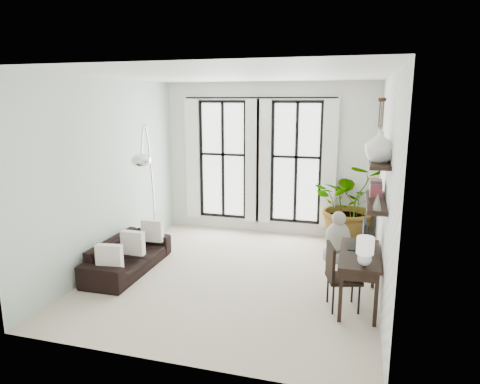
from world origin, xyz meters
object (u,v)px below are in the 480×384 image
at_px(plant, 351,204).
at_px(desk, 360,257).
at_px(arc_lamp, 147,156).
at_px(sofa, 128,255).
at_px(desk_chair, 338,273).
at_px(buddha, 338,239).

height_order(plant, desk, plant).
bearing_deg(arc_lamp, plant, 26.92).
distance_m(sofa, arc_lamp, 1.73).
relative_size(sofa, desk, 1.45).
bearing_deg(desk_chair, sofa, 157.32).
bearing_deg(desk, plant, 94.09).
xyz_separation_m(desk_chair, buddha, (-0.10, 1.90, -0.15)).
height_order(desk_chair, buddha, desk_chair).
bearing_deg(plant, desk_chair, -91.82).
relative_size(sofa, desk_chair, 2.04).
relative_size(desk, buddha, 1.44).
bearing_deg(plant, desk, -85.91).
relative_size(sofa, buddha, 2.09).
relative_size(plant, arc_lamp, 0.68).
bearing_deg(arc_lamp, buddha, 15.07).
bearing_deg(buddha, arc_lamp, -164.93).
bearing_deg(desk_chair, arc_lamp, 147.21).
relative_size(desk, desk_chair, 1.40).
relative_size(plant, desk, 1.29).
height_order(desk_chair, arc_lamp, arc_lamp).
bearing_deg(sofa, desk, -94.48).
xyz_separation_m(plant, desk_chair, (-0.09, -2.78, -0.31)).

